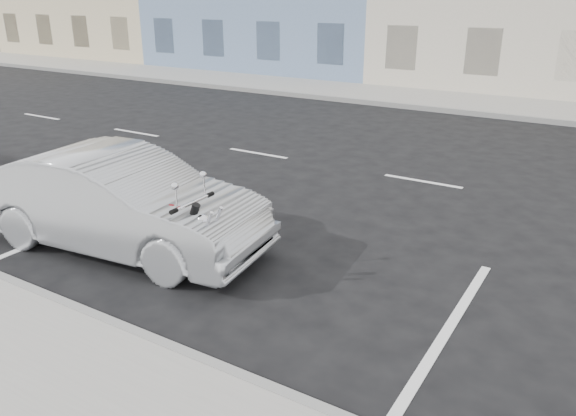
% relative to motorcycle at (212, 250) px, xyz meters
% --- Properties ---
extents(ground, '(120.00, 120.00, 0.00)m').
position_rel_motorcycle_xyz_m(ground, '(2.87, 5.57, -0.51)').
color(ground, black).
rests_on(ground, ground).
extents(sidewalk_far, '(80.00, 3.40, 0.15)m').
position_rel_motorcycle_xyz_m(sidewalk_far, '(-2.13, 14.27, -0.44)').
color(sidewalk_far, gray).
rests_on(sidewalk_far, ground).
extents(curb_near, '(80.00, 0.12, 0.16)m').
position_rel_motorcycle_xyz_m(curb_near, '(-2.13, -1.43, -0.43)').
color(curb_near, gray).
rests_on(curb_near, ground).
extents(curb_far, '(80.00, 0.12, 0.16)m').
position_rel_motorcycle_xyz_m(curb_far, '(-2.13, 12.57, -0.43)').
color(curb_far, gray).
rests_on(curb_far, ground).
extents(motorcycle, '(2.23, 0.74, 1.12)m').
position_rel_motorcycle_xyz_m(motorcycle, '(0.00, 0.00, 0.00)').
color(motorcycle, black).
rests_on(motorcycle, ground).
extents(sedan_silver, '(4.55, 2.02, 1.45)m').
position_rel_motorcycle_xyz_m(sedan_silver, '(-1.86, 0.24, 0.22)').
color(sedan_silver, '#AEB2B6').
rests_on(sedan_silver, ground).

